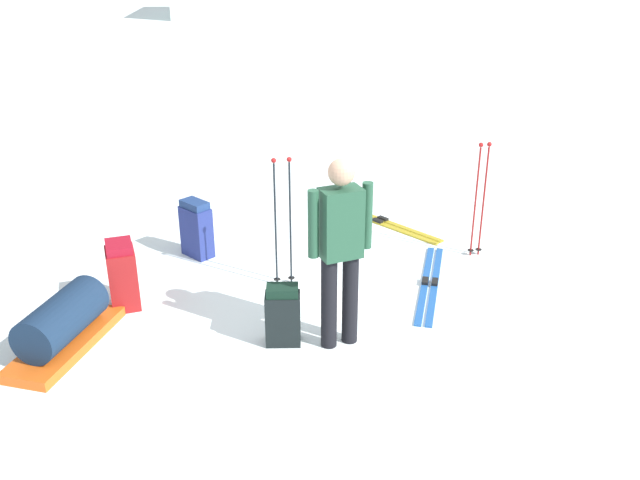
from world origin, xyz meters
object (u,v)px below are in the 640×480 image
(skier_standing, at_px, (340,245))
(ski_poles_planted_near, at_px, (283,216))
(backpack_large_dark, at_px, (122,275))
(backpack_bright, at_px, (196,229))
(ski_pair_near, at_px, (380,221))
(ski_poles_planted_far, at_px, (480,194))
(backpack_small_spare, at_px, (283,315))
(gear_sled, at_px, (63,325))
(ski_pair_far, at_px, (430,283))

(skier_standing, relative_size, ski_poles_planted_near, 1.25)
(backpack_large_dark, bearing_deg, backpack_bright, 69.69)
(skier_standing, relative_size, backpack_bright, 2.60)
(ski_pair_near, xyz_separation_m, backpack_bright, (-2.06, -1.13, 0.31))
(skier_standing, xyz_separation_m, backpack_large_dark, (-2.11, 0.52, -0.63))
(ski_poles_planted_far, bearing_deg, backpack_small_spare, -134.55)
(backpack_bright, relative_size, gear_sled, 0.50)
(skier_standing, xyz_separation_m, gear_sled, (-2.39, -0.24, -0.73))
(backpack_large_dark, xyz_separation_m, ski_poles_planted_near, (1.49, 0.56, 0.43))
(ski_pair_near, height_order, backpack_bright, backpack_bright)
(backpack_large_dark, height_order, ski_poles_planted_far, ski_poles_planted_far)
(skier_standing, xyz_separation_m, backpack_bright, (-1.67, 1.70, -0.63))
(ski_pair_near, distance_m, ski_poles_planted_near, 2.15)
(backpack_small_spare, xyz_separation_m, gear_sled, (-1.89, -0.21, -0.05))
(skier_standing, distance_m, ski_poles_planted_far, 2.43)
(ski_pair_near, height_order, ski_poles_planted_near, ski_poles_planted_near)
(backpack_bright, bearing_deg, ski_poles_planted_far, 4.34)
(backpack_large_dark, distance_m, backpack_bright, 1.26)
(ski_poles_planted_far, bearing_deg, backpack_bright, -175.66)
(ski_pair_far, relative_size, gear_sled, 1.33)
(ski_pair_far, bearing_deg, ski_poles_planted_near, -176.49)
(backpack_bright, distance_m, ski_poles_planted_far, 3.15)
(skier_standing, relative_size, backpack_small_spare, 3.04)
(ski_poles_planted_near, bearing_deg, ski_pair_far, 3.51)
(backpack_small_spare, distance_m, gear_sled, 1.91)
(ski_pair_far, distance_m, backpack_bright, 2.63)
(backpack_large_dark, bearing_deg, gear_sled, -110.07)
(backpack_small_spare, relative_size, ski_poles_planted_near, 0.41)
(gear_sled, bearing_deg, ski_pair_far, 23.42)
(ski_pair_near, bearing_deg, ski_poles_planted_far, -40.18)
(ski_poles_planted_far, distance_m, gear_sled, 4.44)
(backpack_large_dark, bearing_deg, skier_standing, -13.91)
(backpack_bright, xyz_separation_m, gear_sled, (-0.72, -1.94, -0.10))
(ski_pair_near, bearing_deg, gear_sled, -132.11)
(ski_poles_planted_far, bearing_deg, skier_standing, -126.64)
(ski_poles_planted_near, bearing_deg, backpack_bright, 149.55)
(skier_standing, distance_m, backpack_small_spare, 0.84)
(gear_sled, bearing_deg, ski_poles_planted_near, 36.88)
(ski_poles_planted_far, bearing_deg, ski_poles_planted_near, -157.48)
(backpack_bright, bearing_deg, gear_sled, -110.22)
(ski_poles_planted_near, bearing_deg, ski_poles_planted_far, 22.52)
(backpack_small_spare, bearing_deg, backpack_large_dark, 161.20)
(ski_poles_planted_far, bearing_deg, gear_sled, -150.34)
(ski_poles_planted_near, relative_size, ski_poles_planted_far, 1.04)
(backpack_bright, bearing_deg, ski_pair_far, -11.61)
(skier_standing, xyz_separation_m, ski_poles_planted_near, (-0.62, 1.08, -0.20))
(backpack_large_dark, height_order, ski_poles_planted_near, ski_poles_planted_near)
(skier_standing, height_order, backpack_large_dark, skier_standing)
(ski_pair_near, xyz_separation_m, ski_poles_planted_far, (1.05, -0.89, 0.72))
(ski_pair_far, relative_size, backpack_bright, 2.68)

